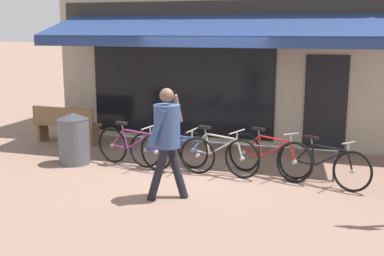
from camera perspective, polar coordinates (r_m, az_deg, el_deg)
The scene contains 11 objects.
ground_plane at distance 8.85m, azimuth -0.40°, elevation -5.68°, with size 160.00×160.00×0.00m, color #846656.
shop_front at distance 12.45m, azimuth 4.79°, elevation 11.37°, with size 8.05×4.70×5.18m.
bike_rack_rail at distance 8.98m, azimuth 3.55°, elevation -2.25°, with size 4.15×0.04×0.57m.
bicycle_purple at distance 9.40m, azimuth -6.96°, elevation -2.27°, with size 1.76×0.65×0.87m.
bicycle_blue at distance 9.09m, azimuth -2.53°, elevation -2.77°, with size 1.77×0.52×0.83m.
bicycle_silver at distance 8.93m, azimuth 2.91°, elevation -2.95°, with size 1.74×0.70×0.87m.
bicycle_red at distance 8.85m, azimuth 9.05°, elevation -3.22°, with size 1.68×0.85×0.88m.
bicycle_black at distance 8.56m, azimuth 15.23°, elevation -4.14°, with size 1.63×0.79×0.84m.
pedestrian_adult at distance 7.42m, azimuth -2.97°, elevation -0.50°, with size 0.61×0.70×1.78m.
litter_bin at distance 9.81m, azimuth -13.82°, elevation -1.18°, with size 0.63×0.63×1.03m.
park_bench at distance 11.62m, azimuth -14.71°, elevation 0.48°, with size 1.62×0.52×0.87m.
Camera 1 is at (2.56, -8.05, 2.63)m, focal length 45.00 mm.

